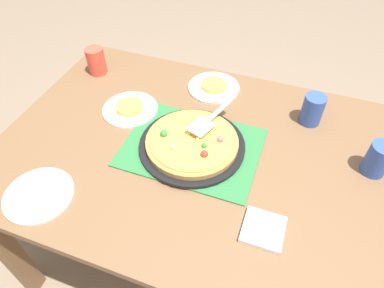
% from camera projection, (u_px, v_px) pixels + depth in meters
% --- Properties ---
extents(ground_plane, '(8.00, 8.00, 0.00)m').
position_uv_depth(ground_plane, '(192.00, 246.00, 1.78)').
color(ground_plane, '#84705B').
extents(dining_table, '(1.40, 1.00, 0.75)m').
position_uv_depth(dining_table, '(192.00, 167.00, 1.31)').
color(dining_table, brown).
rests_on(dining_table, ground_plane).
extents(placemat, '(0.48, 0.36, 0.01)m').
position_uv_depth(placemat, '(192.00, 147.00, 1.23)').
color(placemat, '#2D753D').
rests_on(placemat, dining_table).
extents(pizza_pan, '(0.38, 0.38, 0.01)m').
position_uv_depth(pizza_pan, '(192.00, 145.00, 1.22)').
color(pizza_pan, black).
rests_on(pizza_pan, placemat).
extents(pizza, '(0.33, 0.33, 0.05)m').
position_uv_depth(pizza, '(192.00, 142.00, 1.21)').
color(pizza, '#B78442').
rests_on(pizza, pizza_pan).
extents(plate_near_left, '(0.22, 0.22, 0.01)m').
position_uv_depth(plate_near_left, '(214.00, 88.00, 1.47)').
color(plate_near_left, white).
rests_on(plate_near_left, dining_table).
extents(plate_far_right, '(0.22, 0.22, 0.01)m').
position_uv_depth(plate_far_right, '(130.00, 109.00, 1.37)').
color(plate_far_right, white).
rests_on(plate_far_right, dining_table).
extents(plate_side, '(0.22, 0.22, 0.01)m').
position_uv_depth(plate_side, '(39.00, 195.00, 1.09)').
color(plate_side, white).
rests_on(plate_side, dining_table).
extents(served_slice_left, '(0.11, 0.11, 0.02)m').
position_uv_depth(served_slice_left, '(214.00, 85.00, 1.46)').
color(served_slice_left, '#EAB747').
rests_on(served_slice_left, plate_near_left).
extents(served_slice_right, '(0.11, 0.11, 0.02)m').
position_uv_depth(served_slice_right, '(130.00, 107.00, 1.36)').
color(served_slice_right, '#EAB747').
rests_on(served_slice_right, plate_far_right).
extents(cup_near, '(0.08, 0.08, 0.12)m').
position_uv_depth(cup_near, '(312.00, 110.00, 1.29)').
color(cup_near, '#3351AD').
rests_on(cup_near, dining_table).
extents(cup_far, '(0.08, 0.08, 0.12)m').
position_uv_depth(cup_far, '(96.00, 61.00, 1.52)').
color(cup_far, '#E04C38').
rests_on(cup_far, dining_table).
extents(cup_corner, '(0.08, 0.08, 0.12)m').
position_uv_depth(cup_corner, '(378.00, 159.00, 1.12)').
color(cup_corner, '#3351AD').
rests_on(cup_corner, dining_table).
extents(pizza_server, '(0.12, 0.23, 0.01)m').
position_uv_depth(pizza_server, '(209.00, 120.00, 1.24)').
color(pizza_server, silver).
rests_on(pizza_server, pizza).
extents(napkin_stack, '(0.12, 0.12, 0.02)m').
position_uv_depth(napkin_stack, '(263.00, 230.00, 1.00)').
color(napkin_stack, white).
rests_on(napkin_stack, dining_table).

